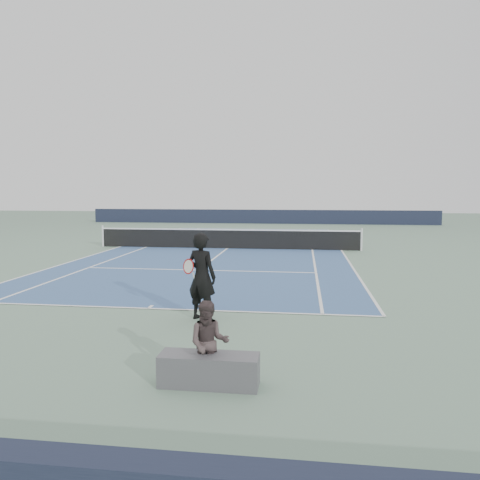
# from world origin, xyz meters

# --- Properties ---
(ground) EXTENTS (80.00, 80.00, 0.00)m
(ground) POSITION_xyz_m (0.00, 0.00, 0.00)
(ground) COLOR slate
(court_surface) EXTENTS (10.97, 23.77, 0.01)m
(court_surface) POSITION_xyz_m (0.00, 0.00, 0.01)
(court_surface) COLOR #3A598A
(court_surface) RESTS_ON ground
(tennis_net) EXTENTS (12.90, 0.10, 1.07)m
(tennis_net) POSITION_xyz_m (0.00, 0.00, 0.50)
(tennis_net) COLOR silver
(tennis_net) RESTS_ON ground
(windscreen_far) EXTENTS (30.00, 0.25, 1.20)m
(windscreen_far) POSITION_xyz_m (0.00, 17.88, 0.60)
(windscreen_far) COLOR black
(windscreen_far) RESTS_ON ground
(tennis_player) EXTENTS (0.88, 0.75, 1.92)m
(tennis_player) POSITION_xyz_m (1.47, -12.60, 0.96)
(tennis_player) COLOR black
(tennis_player) RESTS_ON ground
(tennis_ball) EXTENTS (0.06, 0.06, 0.06)m
(tennis_ball) POSITION_xyz_m (1.70, -12.90, 0.03)
(tennis_ball) COLOR #B9D82C
(tennis_ball) RESTS_ON ground
(spectator_bench) EXTENTS (1.50, 0.69, 1.25)m
(spectator_bench) POSITION_xyz_m (2.32, -16.03, 0.44)
(spectator_bench) COLOR #535256
(spectator_bench) RESTS_ON ground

